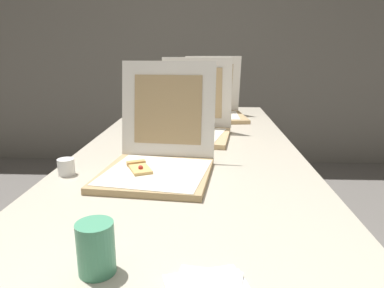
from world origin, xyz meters
The scene contains 9 objects.
wall_back centered at (0.00, 2.86, 1.30)m, with size 10.00×0.10×2.60m, color gray.
table centered at (0.00, 0.63, 0.71)m, with size 0.93×2.27×0.76m.
pizza_box_front centered at (-0.09, 0.28, 0.81)m, with size 0.40×0.45×0.38m.
pizza_box_middle centered at (0.01, 0.82, 0.81)m, with size 0.40×0.40×0.38m.
pizza_box_back centered at (0.12, 1.33, 0.81)m, with size 0.40×0.40×0.38m.
cup_white_mid centered at (-0.26, 0.64, 0.79)m, with size 0.06×0.06×0.06m, color white.
cup_white_near_left centered at (-0.40, 0.25, 0.79)m, with size 0.06×0.06×0.06m, color white.
cup_white_far centered at (-0.24, 0.99, 0.79)m, with size 0.06×0.06×0.06m, color white.
cup_printed_front centered at (-0.13, -0.29, 0.81)m, with size 0.07×0.07×0.10m, color #4C9E75.
Camera 1 is at (0.08, -0.87, 1.17)m, focal length 33.10 mm.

